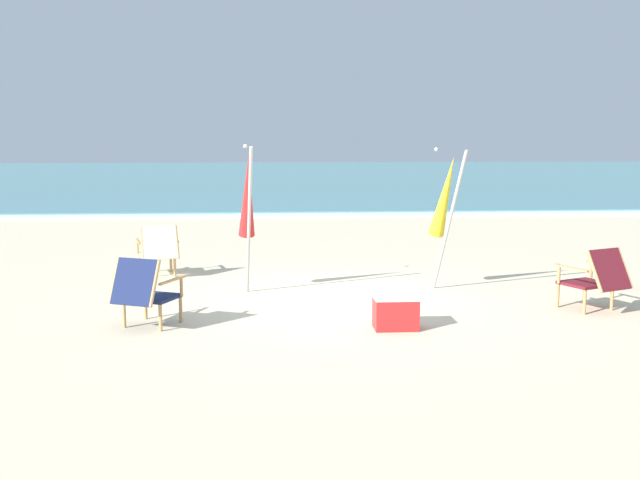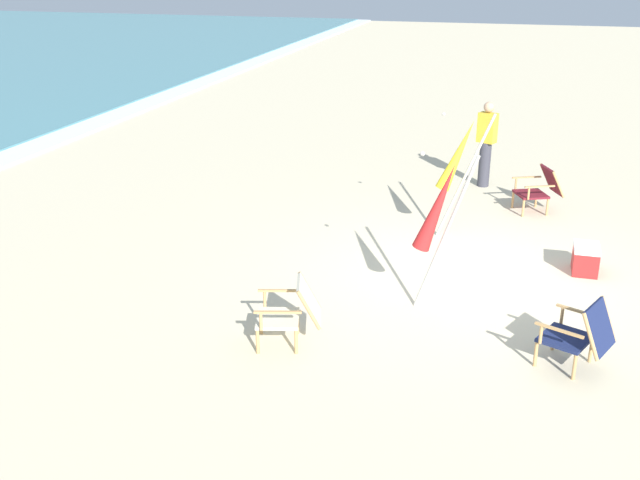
% 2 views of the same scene
% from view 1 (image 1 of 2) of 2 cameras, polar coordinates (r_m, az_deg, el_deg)
% --- Properties ---
extents(ground_plane, '(80.00, 80.00, 0.00)m').
position_cam_1_polar(ground_plane, '(9.83, 0.70, -4.59)').
color(ground_plane, beige).
extents(sea, '(80.00, 40.00, 0.10)m').
position_cam_1_polar(sea, '(40.35, -2.95, 4.91)').
color(sea, teal).
rests_on(sea, ground).
extents(surf_band, '(80.00, 1.10, 0.06)m').
position_cam_1_polar(surf_band, '(20.11, -1.77, 1.90)').
color(surf_band, white).
rests_on(surf_band, ground).
extents(beach_chair_far_center, '(0.82, 0.91, 0.79)m').
position_cam_1_polar(beach_chair_far_center, '(9.71, 20.30, -2.69)').
color(beach_chair_far_center, maroon).
rests_on(beach_chair_far_center, ground).
extents(beach_chair_back_left, '(0.75, 0.87, 0.79)m').
position_cam_1_polar(beach_chair_back_left, '(11.64, -12.21, -0.69)').
color(beach_chair_back_left, beige).
rests_on(beach_chair_back_left, ground).
extents(beach_chair_front_right, '(0.81, 0.88, 0.81)m').
position_cam_1_polar(beach_chair_front_right, '(8.54, -13.24, -3.77)').
color(beach_chair_front_right, '#19234C').
rests_on(beach_chair_front_right, ground).
extents(umbrella_furled_yellow, '(0.39, 0.87, 1.98)m').
position_cam_1_polar(umbrella_furled_yellow, '(10.31, 9.50, 3.16)').
color(umbrella_furled_yellow, '#B7B2A8').
rests_on(umbrella_furled_yellow, ground).
extents(umbrella_furled_red, '(0.30, 0.76, 2.03)m').
position_cam_1_polar(umbrella_furled_red, '(10.00, -5.53, 3.27)').
color(umbrella_furled_red, '#B7B2A8').
rests_on(umbrella_furled_red, ground).
extents(cooler_box, '(0.49, 0.35, 0.40)m').
position_cam_1_polar(cooler_box, '(8.39, 5.79, -5.40)').
color(cooler_box, red).
rests_on(cooler_box, ground).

